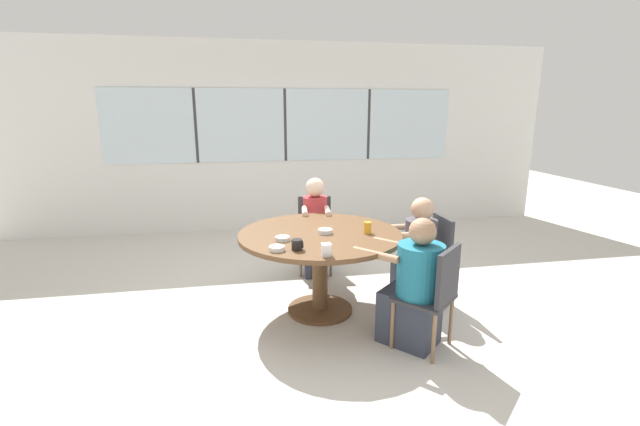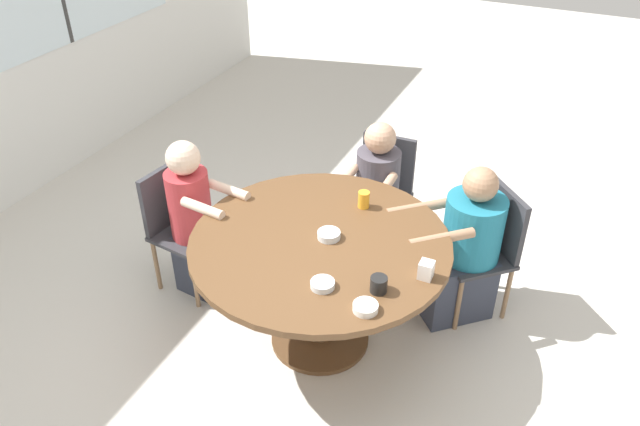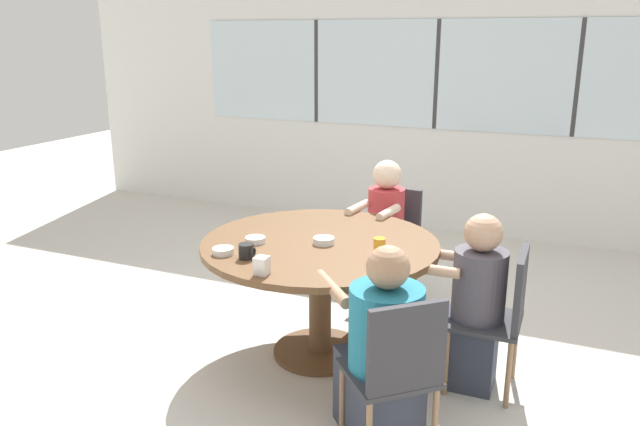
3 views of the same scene
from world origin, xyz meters
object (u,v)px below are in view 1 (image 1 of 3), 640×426
coffee_mug (297,245)px  chair_for_woman_green_shirt (436,290)px  person_woman_green_shirt (414,290)px  person_man_blue_shirt (315,230)px  chair_for_man_teal_shirt (433,252)px  person_man_teal_shirt (416,256)px  chair_for_man_blue_shirt (315,227)px  bowl_cereal (277,248)px  juice_glass (367,228)px  bowl_fruit (283,239)px  milk_carton_small (326,250)px  bowl_white_shallow (325,231)px

coffee_mug → chair_for_woman_green_shirt: bearing=-20.4°
person_woman_green_shirt → person_man_blue_shirt: person_man_blue_shirt is taller
chair_for_man_teal_shirt → person_man_teal_shirt: size_ratio=0.81×
chair_for_man_blue_shirt → person_man_teal_shirt: 1.34m
chair_for_woman_green_shirt → bowl_cereal: size_ratio=6.91×
person_woman_green_shirt → chair_for_woman_green_shirt: bearing=-90.0°
chair_for_woman_green_shirt → chair_for_man_blue_shirt: bearing=65.3°
chair_for_man_blue_shirt → bowl_cereal: (-0.56, -1.53, 0.28)m
chair_for_woman_green_shirt → person_man_teal_shirt: (0.19, 0.83, -0.03)m
person_man_blue_shirt → juice_glass: 1.11m
person_man_teal_shirt → bowl_fruit: (-1.29, -0.19, 0.31)m
coffee_mug → milk_carton_small: 0.27m
coffee_mug → bowl_fruit: bearing=109.1°
person_woman_green_shirt → person_man_teal_shirt: 0.76m
bowl_cereal → person_man_blue_shirt: bearing=68.5°
chair_for_man_blue_shirt → bowl_fruit: 1.39m
chair_for_woman_green_shirt → juice_glass: bearing=72.4°
chair_for_man_teal_shirt → bowl_white_shallow: 1.10m
chair_for_woman_green_shirt → juice_glass: size_ratio=8.28×
chair_for_man_teal_shirt → bowl_fruit: bearing=96.7°
bowl_cereal → person_woman_green_shirt: bearing=-13.6°
person_woman_green_shirt → bowl_cereal: person_woman_green_shirt is taller
bowl_white_shallow → bowl_fruit: size_ratio=1.04×
bowl_white_shallow → person_man_blue_shirt: bearing=85.5°
chair_for_man_teal_shirt → juice_glass: juice_glass is taller
bowl_white_shallow → bowl_fruit: 0.42m
person_woman_green_shirt → coffee_mug: person_woman_green_shirt is taller
person_man_teal_shirt → bowl_fruit: size_ratio=8.48×
bowl_white_shallow → chair_for_man_blue_shirt: bearing=85.1°
coffee_mug → person_woman_green_shirt: bearing=-15.5°
person_woman_green_shirt → chair_for_man_teal_shirt: bearing=13.5°
chair_for_man_blue_shirt → person_man_blue_shirt: 0.16m
chair_for_man_teal_shirt → bowl_fruit: chair_for_man_teal_shirt is taller
chair_for_man_teal_shirt → milk_carton_small: bearing=117.8°
person_man_teal_shirt → bowl_white_shallow: 0.95m
milk_carton_small → chair_for_man_blue_shirt: bearing=83.3°
bowl_white_shallow → bowl_cereal: 0.61m
coffee_mug → bowl_white_shallow: coffee_mug is taller
coffee_mug → bowl_cereal: size_ratio=0.75×
bowl_cereal → bowl_fruit: bearing=75.0°
coffee_mug → juice_glass: 0.76m
chair_for_man_blue_shirt → person_man_teal_shirt: person_man_teal_shirt is taller
chair_for_woman_green_shirt → person_man_teal_shirt: bearing=34.6°
juice_glass → bowl_white_shallow: juice_glass is taller
person_woman_green_shirt → person_man_teal_shirt: bearing=23.8°
chair_for_man_teal_shirt → milk_carton_small: size_ratio=8.76×
bowl_cereal → bowl_fruit: bowl_cereal is taller
chair_for_man_blue_shirt → chair_for_man_teal_shirt: size_ratio=1.00×
chair_for_man_blue_shirt → person_woman_green_shirt: person_woman_green_shirt is taller
bowl_fruit → chair_for_woman_green_shirt: bearing=-30.2°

